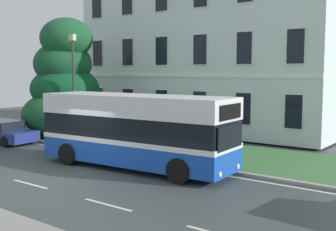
# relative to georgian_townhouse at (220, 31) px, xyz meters

# --- Properties ---
(ground_plane) EXTENTS (60.00, 56.00, 0.18)m
(ground_plane) POSITION_rel_georgian_townhouse_xyz_m (2.33, -14.63, -6.95)
(ground_plane) COLOR #3D4543
(georgian_townhouse) EXTENTS (18.03, 9.85, 13.56)m
(georgian_townhouse) POSITION_rel_georgian_townhouse_xyz_m (0.00, 0.00, 0.00)
(georgian_townhouse) COLOR silver
(georgian_townhouse) RESTS_ON ground_plane
(iron_verge_railing) EXTENTS (14.50, 0.04, 0.97)m
(iron_verge_railing) POSITION_rel_georgian_townhouse_xyz_m (0.00, -11.35, -6.31)
(iron_verge_railing) COLOR black
(iron_verge_railing) RESTS_ON ground_plane
(evergreen_tree) EXTENTS (5.71, 5.71, 7.51)m
(evergreen_tree) POSITION_rel_georgian_townhouse_xyz_m (-5.75, -9.13, -4.01)
(evergreen_tree) COLOR #423328
(evergreen_tree) RESTS_ON ground_plane
(single_decker_bus) EXTENTS (8.93, 2.99, 3.13)m
(single_decker_bus) POSITION_rel_georgian_townhouse_xyz_m (3.70, -13.25, -5.29)
(single_decker_bus) COLOR #174AB6
(single_decker_bus) RESTS_ON ground_plane
(parked_hatchback_00) EXTENTS (4.44, 2.12, 1.28)m
(parked_hatchback_00) POSITION_rel_georgian_townhouse_xyz_m (-6.85, -13.02, -6.31)
(parked_hatchback_00) COLOR navy
(parked_hatchback_00) RESTS_ON ground_plane
(street_lamp_post) EXTENTS (0.36, 0.24, 6.08)m
(street_lamp_post) POSITION_rel_georgian_townhouse_xyz_m (-3.54, -10.42, -3.30)
(street_lamp_post) COLOR #333338
(street_lamp_post) RESTS_ON ground_plane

